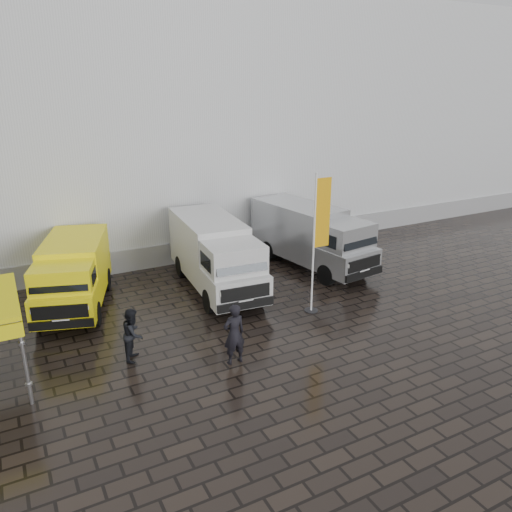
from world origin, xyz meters
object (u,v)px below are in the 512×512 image
at_px(van_silver, 311,238).
at_px(flagpole, 318,236).
at_px(wheelie_bin, 298,238).
at_px(person_tent, 133,334).
at_px(person_front, 234,334).
at_px(van_yellow, 74,276).
at_px(van_white, 215,256).

height_order(van_silver, flagpole, flagpole).
bearing_deg(wheelie_bin, van_silver, -115.66).
xyz_separation_m(wheelie_bin, person_tent, (-10.20, -6.86, 0.35)).
distance_m(flagpole, wheelie_bin, 7.79).
bearing_deg(wheelie_bin, person_front, -136.76).
height_order(van_silver, wheelie_bin, van_silver).
bearing_deg(person_front, van_yellow, -62.60).
distance_m(van_silver, flagpole, 4.85).
bearing_deg(person_front, wheelie_bin, -133.79).
distance_m(van_yellow, wheelie_bin, 11.39).
relative_size(van_yellow, van_silver, 0.84).
relative_size(van_white, van_silver, 1.01).
xyz_separation_m(flagpole, person_front, (-4.20, -1.91, -1.91)).
relative_size(van_yellow, flagpole, 1.04).
xyz_separation_m(van_silver, flagpole, (-2.41, -3.94, 1.49)).
bearing_deg(person_tent, flagpole, -60.32).
bearing_deg(wheelie_bin, van_white, -157.61).
height_order(van_white, van_silver, van_white).
relative_size(wheelie_bin, person_tent, 0.58).
bearing_deg(wheelie_bin, person_tent, -150.92).
bearing_deg(van_white, person_tent, -133.85).
xyz_separation_m(van_yellow, person_tent, (0.95, -4.66, -0.41)).
height_order(flagpole, person_front, flagpole).
relative_size(flagpole, wheelie_bin, 5.36).
height_order(van_white, flagpole, flagpole).
height_order(wheelie_bin, person_tent, person_tent).
height_order(flagpole, wheelie_bin, flagpole).
bearing_deg(van_yellow, person_front, -42.79).
relative_size(van_white, wheelie_bin, 6.70).
relative_size(van_yellow, person_tent, 3.24).
xyz_separation_m(van_white, person_tent, (-4.36, -3.86, -0.56)).
bearing_deg(van_silver, person_tent, -163.47).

